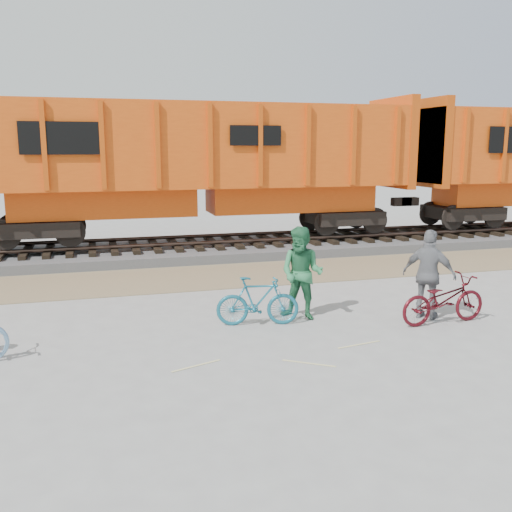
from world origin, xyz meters
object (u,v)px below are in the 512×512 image
object	(u,v)px
hopper_car_center	(201,162)
bicycle_teal	(258,301)
bicycle_maroon	(443,300)
person_man	(302,273)
person_woman	(429,275)

from	to	relation	value
hopper_car_center	bicycle_teal	world-z (taller)	hopper_car_center
bicycle_maroon	person_man	size ratio (longest dim) A/B	0.99
bicycle_teal	person_woman	distance (m)	3.57
bicycle_teal	person_woman	size ratio (longest dim) A/B	0.89
bicycle_maroon	person_woman	bearing A→B (deg)	10.52
person_man	hopper_car_center	bearing A→B (deg)	134.03
bicycle_maroon	hopper_car_center	bearing A→B (deg)	16.47
person_man	person_woman	xyz separation A→B (m)	(2.51, -0.71, -0.03)
person_man	bicycle_maroon	bearing A→B (deg)	16.31
person_man	bicycle_teal	bearing A→B (deg)	-129.27
hopper_car_center	bicycle_teal	bearing A→B (deg)	-92.67
hopper_car_center	bicycle_teal	xyz separation A→B (m)	(-0.37, -7.98, -2.51)
hopper_car_center	bicycle_maroon	xyz separation A→B (m)	(3.24, -8.90, -2.51)
bicycle_teal	person_man	xyz separation A→B (m)	(1.00, 0.20, 0.46)
hopper_car_center	person_man	bearing A→B (deg)	-85.39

